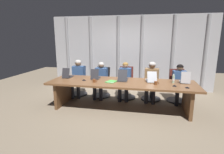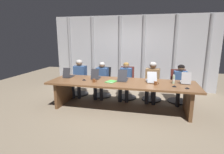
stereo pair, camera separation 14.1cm
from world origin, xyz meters
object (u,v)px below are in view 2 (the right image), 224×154
laptop_right_mid (151,80)px  conference_mic_right_side (174,86)px  water_bottle_primary (174,79)px  conference_mic_left_side (187,88)px  person_left_mid (101,78)px  person_right_mid (152,79)px  office_chair_left_end (80,84)px  person_right_end (181,82)px  coffee_mug_far (156,83)px  laptop_left_mid (96,77)px  office_chair_left_mid (103,85)px  person_left_end (79,75)px  laptop_center (123,78)px  coffee_mug_near (94,81)px  laptop_right_end (185,81)px  conference_mic_middle (84,80)px  office_chair_right_mid (152,88)px  office_chair_right_end (178,90)px  office_chair_center (127,86)px  laptop_left_end (69,75)px  spiral_notepad (111,82)px  person_center (125,79)px

laptop_right_mid → conference_mic_right_side: bearing=-133.9°
water_bottle_primary → conference_mic_left_side: 0.50m
person_left_mid → person_right_mid: 1.58m
office_chair_left_end → water_bottle_primary: (2.94, -0.81, 0.49)m
person_right_end → coffee_mug_far: bearing=-41.2°
laptop_left_mid → office_chair_left_mid: bearing=-4.5°
person_right_mid → person_left_end: bearing=-84.3°
laptop_left_mid → laptop_center: 0.79m
coffee_mug_near → water_bottle_primary: bearing=9.2°
laptop_right_end → conference_mic_middle: (-2.66, -0.28, -0.04)m
office_chair_right_mid → conference_mic_left_side: (0.79, -1.23, 0.40)m
office_chair_right_end → person_right_mid: person_right_mid is taller
laptop_right_end → office_chair_right_end: laptop_right_end is taller
laptop_right_mid → office_chair_left_end: bearing=65.0°
office_chair_right_end → coffee_mug_far: 1.34m
office_chair_center → water_bottle_primary: (1.31, -0.81, 0.48)m
laptop_center → person_right_end: (1.58, 0.60, -0.16)m
laptop_left_end → laptop_center: 1.65m
laptop_left_end → office_chair_center: 1.85m
office_chair_left_end → laptop_right_end: bearing=70.6°
laptop_left_mid → person_right_end: (2.38, 0.56, -0.15)m
spiral_notepad → office_chair_left_end: bearing=160.3°
person_left_end → person_center: size_ratio=1.03×
person_right_end → conference_mic_middle: (-2.63, -0.84, 0.12)m
office_chair_left_mid → person_left_mid: size_ratio=0.83×
water_bottle_primary → conference_mic_right_side: bearing=-91.8°
office_chair_right_mid → person_center: 0.88m
person_center → laptop_left_end: bearing=-69.0°
person_left_mid → person_right_end: 2.39m
laptop_right_end → coffee_mug_far: 0.82m
office_chair_left_mid → coffee_mug_far: (1.68, -1.07, 0.43)m
office_chair_right_mid → person_right_end: bearing=78.7°
person_center → conference_mic_right_side: bearing=56.0°
office_chair_left_end → coffee_mug_near: 1.52m
laptop_left_mid → coffee_mug_near: size_ratio=3.40×
laptop_right_mid → coffee_mug_far: 0.36m
laptop_center → conference_mic_right_side: 1.36m
office_chair_right_end → conference_mic_middle: office_chair_right_end is taller
laptop_left_end → person_center: size_ratio=0.34×
person_left_mid → coffee_mug_far: bearing=65.1°
person_left_end → conference_mic_right_side: size_ratio=10.83×
person_left_end → conference_mic_left_side: (3.15, -1.07, 0.08)m
person_left_end → office_chair_right_end: bearing=89.4°
laptop_left_mid → conference_mic_middle: laptop_left_mid is taller
office_chair_left_mid → office_chair_center: office_chair_center is taller
laptop_left_end → office_chair_center: (1.65, 0.73, -0.43)m
person_center → conference_mic_left_side: (1.60, -1.06, 0.11)m
laptop_center → laptop_right_mid: 0.75m
office_chair_right_mid → office_chair_right_end: 0.77m
person_center → laptop_center: bearing=4.5°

